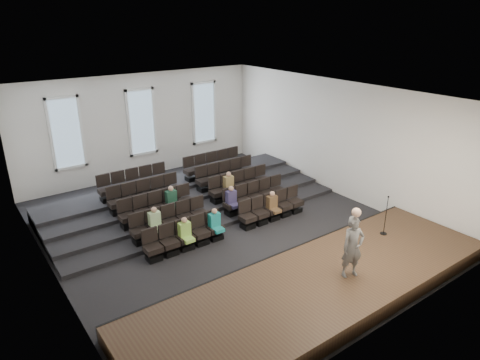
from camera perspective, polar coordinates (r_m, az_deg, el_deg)
name	(u,v)px	position (r m, az deg, el deg)	size (l,w,h in m)	color
ground	(223,227)	(16.33, -2.29, -6.28)	(14.00, 14.00, 0.00)	black
ceiling	(221,95)	(14.69, -2.58, 11.31)	(12.00, 14.00, 0.02)	white
wall_back	(141,126)	(21.31, -13.01, 7.04)	(12.00, 0.04, 5.00)	white
wall_front	(388,245)	(10.70, 19.10, -8.19)	(12.00, 0.04, 5.00)	white
wall_left	(44,206)	(13.25, -24.70, -3.19)	(0.04, 14.00, 5.00)	white
wall_right	(337,138)	(19.15, 12.81, 5.47)	(0.04, 14.00, 5.00)	white
stage	(321,286)	(12.86, 10.79, -13.74)	(11.80, 3.60, 0.50)	#402D1B
stage_lip	(281,259)	(13.90, 5.46, -10.50)	(11.80, 0.06, 0.52)	black
risers	(182,195)	(18.72, -7.70, -2.05)	(11.80, 4.80, 0.60)	black
seating_rows	(201,197)	(17.21, -5.18, -2.32)	(6.80, 4.70, 1.67)	black
windows	(142,122)	(21.20, -12.98, 7.53)	(8.44, 0.10, 3.24)	white
audience	(210,207)	(16.02, -4.01, -3.65)	(4.85, 2.64, 1.10)	#A0D856
speaker	(353,247)	(12.58, 14.79, -8.65)	(0.67, 0.44, 1.84)	#5B5956
mic_stand	(385,223)	(15.41, 18.75, -5.42)	(0.24, 0.24, 1.41)	black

